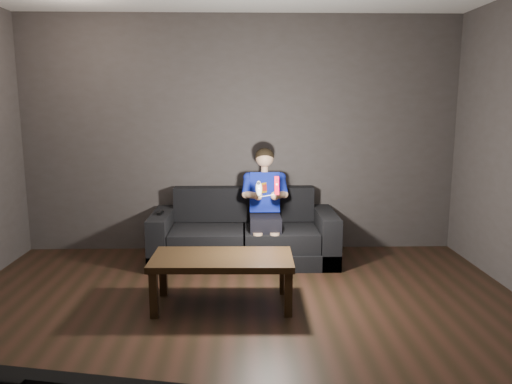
{
  "coord_description": "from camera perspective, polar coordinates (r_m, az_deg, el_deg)",
  "views": [
    {
      "loc": [
        0.02,
        -3.28,
        1.72
      ],
      "look_at": [
        0.15,
        1.55,
        0.85
      ],
      "focal_mm": 35.0,
      "sensor_mm": 36.0,
      "label": 1
    }
  ],
  "objects": [
    {
      "name": "floor",
      "position": [
        3.7,
        -1.75,
        -17.48
      ],
      "size": [
        5.0,
        5.0,
        0.0
      ],
      "primitive_type": "plane",
      "color": "black",
      "rests_on": "ground"
    },
    {
      "name": "back_wall",
      "position": [
        5.79,
        -1.75,
        6.54
      ],
      "size": [
        5.0,
        0.04,
        2.7
      ],
      "primitive_type": "cube",
      "color": "#3E3836",
      "rests_on": "ground"
    },
    {
      "name": "front_wall",
      "position": [
        0.86,
        -2.69,
        -15.04
      ],
      "size": [
        5.0,
        0.04,
        2.7
      ],
      "primitive_type": "cube",
      "color": "#3E3836",
      "rests_on": "ground"
    },
    {
      "name": "sofa",
      "position": [
        5.5,
        -1.36,
        -5.27
      ],
      "size": [
        1.99,
        0.86,
        0.77
      ],
      "color": "black",
      "rests_on": "floor"
    },
    {
      "name": "child",
      "position": [
        5.37,
        1.04,
        -0.71
      ],
      "size": [
        0.49,
        0.6,
        1.2
      ],
      "color": "black",
      "rests_on": "sofa"
    },
    {
      "name": "wii_remote_red",
      "position": [
        4.88,
        2.37,
        0.74
      ],
      "size": [
        0.05,
        0.07,
        0.19
      ],
      "color": "red",
      "rests_on": "child"
    },
    {
      "name": "nunchuk_white",
      "position": [
        4.88,
        0.33,
        0.4
      ],
      "size": [
        0.07,
        0.1,
        0.16
      ],
      "color": "silver",
      "rests_on": "child"
    },
    {
      "name": "wii_remote_black",
      "position": [
        5.43,
        -10.88,
        -2.34
      ],
      "size": [
        0.05,
        0.15,
        0.03
      ],
      "color": "black",
      "rests_on": "sofa"
    },
    {
      "name": "coffee_table",
      "position": [
        4.28,
        -3.89,
        -8.1
      ],
      "size": [
        1.21,
        0.63,
        0.43
      ],
      "color": "black",
      "rests_on": "floor"
    }
  ]
}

